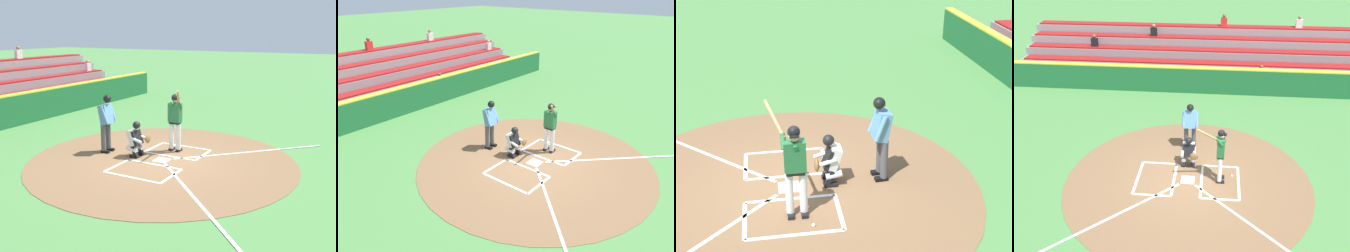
# 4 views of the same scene
# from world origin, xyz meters

# --- Properties ---
(ground_plane) EXTENTS (120.00, 120.00, 0.00)m
(ground_plane) POSITION_xyz_m (0.00, 0.00, 0.00)
(ground_plane) COLOR #4C8442
(dirt_circle) EXTENTS (8.00, 8.00, 0.01)m
(dirt_circle) POSITION_xyz_m (0.00, 0.00, 0.01)
(dirt_circle) COLOR brown
(dirt_circle) RESTS_ON ground
(home_plate_and_chalk) EXTENTS (7.93, 4.91, 0.01)m
(home_plate_and_chalk) POSITION_xyz_m (0.00, 0.88, 0.01)
(home_plate_and_chalk) COLOR white
(home_plate_and_chalk) RESTS_ON dirt_circle
(batter) EXTENTS (0.93, 0.71, 2.13)m
(batter) POSITION_xyz_m (-1.01, -0.08, 1.10)
(batter) COLOR white
(batter) RESTS_ON ground
(catcher) EXTENTS (0.59, 0.60, 1.13)m
(catcher) POSITION_xyz_m (0.04, -0.87, 0.59)
(catcher) COLOR black
(catcher) RESTS_ON ground
(plate_umpire) EXTENTS (0.60, 0.44, 1.86)m
(plate_umpire) POSITION_xyz_m (0.09, -1.96, 1.08)
(plate_umpire) COLOR #4C4C51
(plate_umpire) RESTS_ON ground
(baseball) EXTENTS (0.07, 0.07, 0.07)m
(baseball) POSITION_xyz_m (-1.44, -0.35, 0.04)
(baseball) COLOR white
(baseball) RESTS_ON ground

